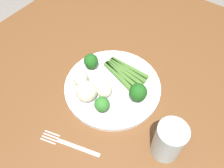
% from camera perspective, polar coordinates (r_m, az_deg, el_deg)
% --- Properties ---
extents(ground_plane, '(6.00, 6.00, 0.02)m').
position_cam_1_polar(ground_plane, '(1.41, 0.08, -19.28)').
color(ground_plane, gray).
extents(dining_table, '(1.21, 1.08, 0.76)m').
position_cam_1_polar(dining_table, '(0.80, 0.13, -5.18)').
color(dining_table, brown).
rests_on(dining_table, ground_plane).
extents(plate, '(0.29, 0.29, 0.01)m').
position_cam_1_polar(plate, '(0.71, 0.00, -0.60)').
color(plate, white).
rests_on(plate, dining_table).
extents(asparagus_bundle, '(0.08, 0.15, 0.01)m').
position_cam_1_polar(asparagus_bundle, '(0.72, 3.04, 2.83)').
color(asparagus_bundle, '#47752D').
rests_on(asparagus_bundle, plate).
extents(broccoli_front, '(0.05, 0.05, 0.06)m').
position_cam_1_polar(broccoli_front, '(0.65, 6.54, -2.02)').
color(broccoli_front, '#4C7F2B').
rests_on(broccoli_front, plate).
extents(broccoli_right, '(0.05, 0.05, 0.06)m').
position_cam_1_polar(broccoli_right, '(0.72, -5.24, 5.66)').
color(broccoli_right, '#4C7F2B').
rests_on(broccoli_right, plate).
extents(broccoli_left, '(0.04, 0.04, 0.05)m').
position_cam_1_polar(broccoli_left, '(0.63, -2.50, -5.08)').
color(broccoli_left, '#609E3D').
rests_on(broccoli_left, plate).
extents(cauliflower_edge, '(0.05, 0.05, 0.05)m').
position_cam_1_polar(cauliflower_edge, '(0.69, -7.84, 1.40)').
color(cauliflower_edge, beige).
rests_on(cauliflower_edge, plate).
extents(cauliflower_back_right, '(0.04, 0.04, 0.04)m').
position_cam_1_polar(cauliflower_back_right, '(0.66, -1.76, -1.58)').
color(cauliflower_back_right, beige).
rests_on(cauliflower_back_right, plate).
extents(cauliflower_front_left, '(0.06, 0.06, 0.06)m').
position_cam_1_polar(cauliflower_front_left, '(0.65, -6.40, -1.80)').
color(cauliflower_front_left, silver).
rests_on(cauliflower_front_left, plate).
extents(fork, '(0.06, 0.16, 0.00)m').
position_cam_1_polar(fork, '(0.63, -10.45, -14.53)').
color(fork, silver).
rests_on(fork, dining_table).
extents(water_glass, '(0.07, 0.07, 0.11)m').
position_cam_1_polar(water_glass, '(0.58, 13.85, -13.47)').
color(water_glass, silver).
rests_on(water_glass, dining_table).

